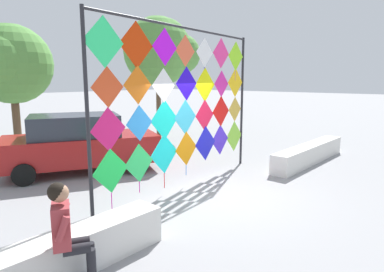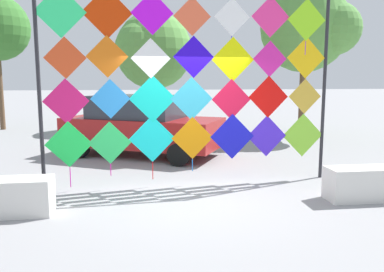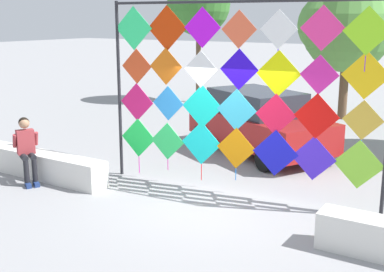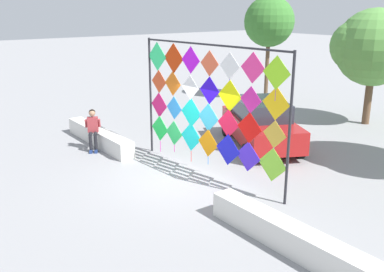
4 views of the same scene
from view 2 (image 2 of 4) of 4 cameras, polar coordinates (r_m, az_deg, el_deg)
ground at (r=7.06m, az=0.15°, el=-8.96°), size 120.00×120.00×0.00m
kite_display_rack at (r=7.63m, az=-0.01°, el=9.02°), size 5.62×0.51×3.80m
parked_car at (r=10.82m, az=-7.33°, el=1.56°), size 4.54×3.54×1.63m
tree_broadleaf at (r=14.73m, az=16.52°, el=14.96°), size 3.15×3.17×5.36m
tree_palm_like at (r=16.41m, az=-5.91°, el=12.18°), size 3.12×3.12×4.74m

